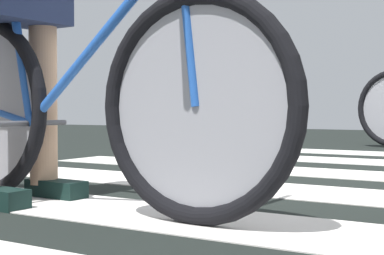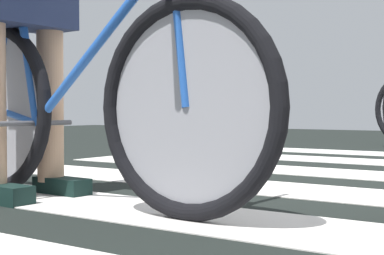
% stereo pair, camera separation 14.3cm
% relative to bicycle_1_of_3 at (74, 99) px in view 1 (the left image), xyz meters
% --- Properties ---
extents(bicycle_1_of_3, '(1.74, 0.52, 0.93)m').
position_rel_bicycle_1_of_3_xyz_m(bicycle_1_of_3, '(0.00, 0.00, 0.00)').
color(bicycle_1_of_3, black).
rests_on(bicycle_1_of_3, ground).
extents(cyclist_1_of_3, '(0.33, 0.42, 0.96)m').
position_rel_bicycle_1_of_3_xyz_m(cyclist_1_of_3, '(-0.31, 0.02, 0.24)').
color(cyclist_1_of_3, tan).
rests_on(cyclist_1_of_3, ground).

